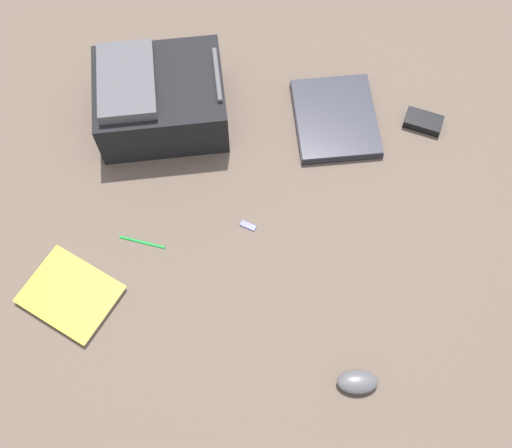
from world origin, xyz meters
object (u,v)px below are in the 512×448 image
Objects in this scene: book_comic at (71,295)px; pen_black at (142,242)px; usb_stick at (248,225)px; computer_mouse at (357,382)px; laptop at (335,118)px; backpack at (159,98)px; power_brick at (423,122)px.

pen_black is at bearing 142.05° from book_comic.
pen_black and usb_stick have the same top height.
usb_stick is at bearing -148.04° from computer_mouse.
laptop is 0.84m from computer_mouse.
power_brick is at bearing 98.78° from backpack.
book_comic is at bearing -50.43° from power_brick.
computer_mouse is (0.74, 0.73, -0.08)m from backpack.
power_brick is (-0.87, 0.11, -0.00)m from computer_mouse.
pen_black is (0.58, -0.78, -0.01)m from power_brick.
book_comic is 2.78× the size of computer_mouse.
laptop is at bearing -179.34° from computer_mouse.
pen_black is at bearing -69.29° from usb_stick.
laptop is 3.40× the size of computer_mouse.
backpack reaches higher than usb_stick.
pen_black is 2.96× the size of usb_stick.
backpack is 1.56× the size of book_comic.
computer_mouse reaches higher than laptop.
power_brick is (-0.13, 0.83, -0.08)m from backpack.
usb_stick is at bearing 110.71° from pen_black.
book_comic is 2.14× the size of pen_black.
book_comic is 1.22m from power_brick.
backpack is at bearing -146.59° from computer_mouse.
laptop reaches higher than usb_stick.
power_brick is at bearing 129.57° from book_comic.
power_brick is at bearing 126.36° from pen_black.
usb_stick is at bearing 124.51° from book_comic.
book_comic is 2.56× the size of power_brick.
laptop is at bearing 138.17° from book_comic.
power_brick is (-0.04, 0.28, -0.00)m from laptop.
laptop is (-0.09, 0.55, -0.08)m from backpack.
laptop is at bearing -81.78° from power_brick.
backpack is 3.35× the size of pen_black.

